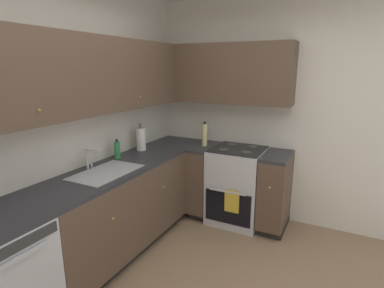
# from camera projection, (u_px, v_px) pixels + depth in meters

# --- Properties ---
(wall_back) EXTENTS (3.95, 0.05, 2.68)m
(wall_back) POSITION_uv_depth(u_px,v_px,m) (48.00, 130.00, 2.65)
(wall_back) COLOR silver
(wall_back) RESTS_ON ground_plane
(wall_right) EXTENTS (0.05, 3.40, 2.68)m
(wall_right) POSITION_uv_depth(u_px,v_px,m) (288.00, 113.00, 3.60)
(wall_right) COLOR silver
(wall_right) RESTS_ON ground_plane
(lower_cabinets_back) EXTENTS (1.80, 0.62, 0.88)m
(lower_cabinets_back) POSITION_uv_depth(u_px,v_px,m) (116.00, 212.00, 3.09)
(lower_cabinets_back) COLOR brown
(lower_cabinets_back) RESTS_ON ground_plane
(countertop_back) EXTENTS (3.01, 0.60, 0.03)m
(countertop_back) POSITION_uv_depth(u_px,v_px,m) (114.00, 170.00, 2.98)
(countertop_back) COLOR #2D2D33
(countertop_back) RESTS_ON lower_cabinets_back
(lower_cabinets_right) EXTENTS (0.62, 1.17, 0.88)m
(lower_cabinets_right) POSITION_uv_depth(u_px,v_px,m) (241.00, 187.00, 3.73)
(lower_cabinets_right) COLOR brown
(lower_cabinets_right) RESTS_ON ground_plane
(countertop_right) EXTENTS (0.60, 1.17, 0.03)m
(countertop_right) POSITION_uv_depth(u_px,v_px,m) (242.00, 152.00, 3.62)
(countertop_right) COLOR #2D2D33
(countertop_right) RESTS_ON lower_cabinets_right
(oven_range) EXTENTS (0.68, 0.62, 1.06)m
(oven_range) POSITION_uv_depth(u_px,v_px,m) (237.00, 185.00, 3.76)
(oven_range) COLOR silver
(oven_range) RESTS_ON ground_plane
(upper_cabinets_back) EXTENTS (2.69, 0.34, 0.69)m
(upper_cabinets_back) POSITION_uv_depth(u_px,v_px,m) (83.00, 76.00, 2.69)
(upper_cabinets_back) COLOR brown
(upper_cabinets_right) EXTENTS (0.32, 1.72, 0.69)m
(upper_cabinets_right) POSITION_uv_depth(u_px,v_px,m) (221.00, 74.00, 3.68)
(upper_cabinets_right) COLOR brown
(sink) EXTENTS (0.66, 0.40, 0.10)m
(sink) POSITION_uv_depth(u_px,v_px,m) (107.00, 177.00, 2.86)
(sink) COLOR #B7B7BC
(sink) RESTS_ON countertop_back
(faucet) EXTENTS (0.07, 0.16, 0.20)m
(faucet) POSITION_uv_depth(u_px,v_px,m) (89.00, 157.00, 2.91)
(faucet) COLOR silver
(faucet) RESTS_ON countertop_back
(soap_bottle) EXTENTS (0.06, 0.06, 0.21)m
(soap_bottle) POSITION_uv_depth(u_px,v_px,m) (117.00, 150.00, 3.27)
(soap_bottle) COLOR #338C4C
(soap_bottle) RESTS_ON countertop_back
(paper_towel_roll) EXTENTS (0.11, 0.11, 0.33)m
(paper_towel_roll) POSITION_uv_depth(u_px,v_px,m) (141.00, 139.00, 3.60)
(paper_towel_roll) COLOR white
(paper_towel_roll) RESTS_ON countertop_back
(oil_bottle) EXTENTS (0.07, 0.07, 0.30)m
(oil_bottle) POSITION_uv_depth(u_px,v_px,m) (205.00, 135.00, 3.80)
(oil_bottle) COLOR beige
(oil_bottle) RESTS_ON countertop_right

